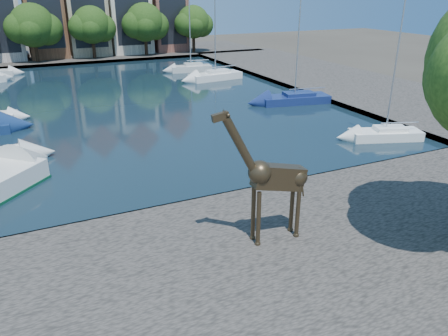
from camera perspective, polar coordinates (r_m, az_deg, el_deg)
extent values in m
plane|color=#38332B|center=(22.96, -0.32, -4.36)|extent=(160.00, 160.00, 0.00)
cube|color=black|center=(44.69, -13.34, 8.54)|extent=(38.00, 50.00, 0.08)
cube|color=#534D48|center=(17.60, 9.43, -12.95)|extent=(50.00, 14.00, 0.50)
cube|color=#534D48|center=(75.80, -18.71, 13.70)|extent=(60.00, 16.00, 0.50)
cube|color=#534D48|center=(55.15, 13.36, 11.34)|extent=(14.00, 52.00, 0.50)
cube|color=brown|center=(74.85, -22.55, 18.33)|extent=(5.39, 9.00, 13.00)
cube|color=black|center=(70.39, -22.30, 18.20)|extent=(4.40, 0.05, 9.75)
cube|color=tan|center=(75.49, -17.72, 18.39)|extent=(5.88, 9.00, 11.50)
cube|color=black|center=(71.06, -17.17, 18.25)|extent=(4.80, 0.05, 8.62)
cube|color=beige|center=(76.65, -12.68, 19.11)|extent=(6.37, 9.00, 12.00)
cube|color=black|center=(72.29, -11.84, 19.00)|extent=(5.20, 0.05, 9.00)
cube|color=brown|center=(78.38, -7.75, 18.94)|extent=(5.39, 9.00, 10.50)
cube|color=black|center=(74.13, -6.65, 18.79)|extent=(4.40, 0.05, 7.88)
cylinder|color=#332114|center=(69.68, -23.31, 13.94)|extent=(0.50, 0.50, 3.20)
sphere|color=#1E3B11|center=(69.36, -23.75, 16.69)|extent=(6.00, 6.00, 6.00)
sphere|color=#1E3B11|center=(69.79, -22.16, 16.45)|extent=(4.50, 4.50, 4.50)
sphere|color=#1E3B11|center=(68.94, -25.11, 16.21)|extent=(4.20, 4.20, 4.20)
cylinder|color=#332114|center=(70.42, -16.65, 14.87)|extent=(0.50, 0.50, 3.20)
sphere|color=#1E3B11|center=(70.11, -16.95, 17.46)|extent=(5.40, 5.40, 5.40)
sphere|color=#1E3B11|center=(70.71, -15.59, 17.20)|extent=(4.05, 4.05, 4.05)
sphere|color=#1E3B11|center=(69.53, -18.12, 17.07)|extent=(3.78, 3.78, 3.78)
cylinder|color=#332114|center=(72.05, -10.15, 15.58)|extent=(0.50, 0.50, 3.20)
sphere|color=#1E3B11|center=(71.74, -10.34, 18.23)|extent=(5.80, 5.80, 5.80)
sphere|color=#1E3B11|center=(72.54, -8.99, 17.89)|extent=(4.35, 4.35, 4.35)
sphere|color=#1E3B11|center=(70.98, -11.54, 17.86)|extent=(4.06, 4.06, 4.06)
cylinder|color=#332114|center=(74.50, -3.98, 16.08)|extent=(0.50, 0.50, 3.20)
sphere|color=#1E3B11|center=(74.22, -4.05, 18.51)|extent=(5.20, 5.20, 5.20)
sphere|color=#1E3B11|center=(75.10, -2.96, 18.18)|extent=(3.90, 3.90, 3.90)
sphere|color=#1E3B11|center=(73.36, -5.02, 18.23)|extent=(3.64, 3.64, 3.64)
cylinder|color=#3A2E1D|center=(17.84, 4.53, -6.66)|extent=(0.18, 0.18, 2.40)
cylinder|color=#3A2E1D|center=(18.24, 3.84, -5.95)|extent=(0.18, 0.18, 2.40)
cylinder|color=#3A2E1D|center=(18.63, 9.62, -5.58)|extent=(0.18, 0.18, 2.40)
cylinder|color=#3A2E1D|center=(19.01, 8.85, -4.93)|extent=(0.18, 0.18, 2.40)
cube|color=#3A2E1D|center=(17.74, 7.16, -1.18)|extent=(2.36, 0.76, 1.40)
cylinder|color=#3A2E1D|center=(16.46, 2.19, 2.92)|extent=(1.55, 0.43, 2.48)
cube|color=#3A2E1D|center=(15.79, -0.50, 6.72)|extent=(0.68, 0.24, 0.38)
cube|color=white|center=(34.08, 20.34, 4.24)|extent=(5.41, 3.37, 0.85)
cube|color=white|center=(34.00, 20.40, 4.69)|extent=(2.52, 1.92, 0.47)
cylinder|color=#B2B2B7|center=(32.99, 21.51, 12.40)|extent=(0.11, 0.11, 9.40)
cube|color=navy|center=(42.95, 9.22, 8.99)|extent=(6.91, 3.46, 0.93)
cube|color=navy|center=(42.88, 9.24, 9.39)|extent=(3.13, 2.11, 0.52)
cylinder|color=#B2B2B7|center=(42.01, 9.72, 16.70)|extent=(0.12, 0.12, 11.08)
cube|color=white|center=(53.77, -1.13, 12.02)|extent=(6.61, 2.99, 1.01)
cube|color=white|center=(53.71, -1.13, 12.37)|extent=(2.96, 1.89, 0.56)
cylinder|color=#B2B2B7|center=(53.09, -1.17, 17.29)|extent=(0.14, 0.14, 9.36)
cube|color=silver|center=(59.26, -4.34, 12.93)|extent=(5.50, 2.57, 1.00)
cube|color=silver|center=(59.20, -4.35, 13.25)|extent=(2.48, 1.61, 0.55)
cylinder|color=#B2B2B7|center=(58.65, -4.49, 17.64)|extent=(0.13, 0.13, 9.22)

